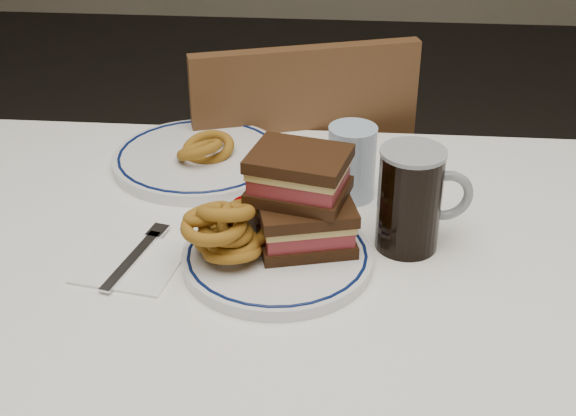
# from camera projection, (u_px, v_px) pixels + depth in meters

# --- Properties ---
(dining_table) EXTENTS (1.27, 0.87, 0.75)m
(dining_table) POSITION_uv_depth(u_px,v_px,m) (275.00, 324.00, 1.15)
(dining_table) COLOR white
(dining_table) RESTS_ON floor
(chair_far) EXTENTS (0.52, 0.52, 0.90)m
(chair_far) POSITION_uv_depth(u_px,v_px,m) (291.00, 216.00, 1.70)
(chair_far) COLOR #492B17
(chair_far) RESTS_ON floor
(main_plate) EXTENTS (0.26, 0.26, 0.02)m
(main_plate) POSITION_uv_depth(u_px,v_px,m) (277.00, 257.00, 1.09)
(main_plate) COLOR white
(main_plate) RESTS_ON dining_table
(reuben_sandwich) EXTENTS (0.16, 0.14, 0.13)m
(reuben_sandwich) POSITION_uv_depth(u_px,v_px,m) (302.00, 199.00, 1.08)
(reuben_sandwich) COLOR black
(reuben_sandwich) RESTS_ON main_plate
(onion_rings_main) EXTENTS (0.13, 0.12, 0.10)m
(onion_rings_main) POSITION_uv_depth(u_px,v_px,m) (225.00, 230.00, 1.06)
(onion_rings_main) COLOR brown
(onion_rings_main) RESTS_ON main_plate
(ketchup_ramekin) EXTENTS (0.06, 0.06, 0.04)m
(ketchup_ramekin) POSITION_uv_depth(u_px,v_px,m) (250.00, 213.00, 1.14)
(ketchup_ramekin) COLOR silver
(ketchup_ramekin) RESTS_ON main_plate
(beer_mug) EXTENTS (0.13, 0.09, 0.15)m
(beer_mug) POSITION_uv_depth(u_px,v_px,m) (412.00, 198.00, 1.09)
(beer_mug) COLOR black
(beer_mug) RESTS_ON dining_table
(water_glass) EXTENTS (0.07, 0.07, 0.12)m
(water_glass) POSITION_uv_depth(u_px,v_px,m) (352.00, 162.00, 1.22)
(water_glass) COLOR #99AEC6
(water_glass) RESTS_ON dining_table
(far_plate) EXTENTS (0.29, 0.29, 0.02)m
(far_plate) POSITION_uv_depth(u_px,v_px,m) (199.00, 158.00, 1.34)
(far_plate) COLOR white
(far_plate) RESTS_ON dining_table
(onion_rings_far) EXTENTS (0.10, 0.11, 0.06)m
(onion_rings_far) POSITION_uv_depth(u_px,v_px,m) (204.00, 149.00, 1.32)
(onion_rings_far) COLOR brown
(onion_rings_far) RESTS_ON far_plate
(napkin_fork) EXTENTS (0.15, 0.17, 0.01)m
(napkin_fork) POSITION_uv_depth(u_px,v_px,m) (133.00, 261.00, 1.09)
(napkin_fork) COLOR white
(napkin_fork) RESTS_ON dining_table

